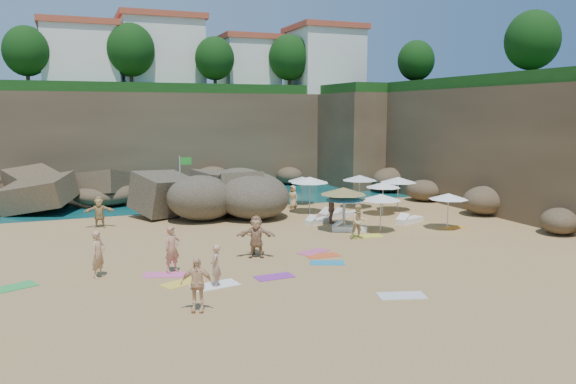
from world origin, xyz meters
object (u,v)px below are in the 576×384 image
object	(u,v)px
flag_pole	(182,179)
lounger_0	(220,209)
person_stand_2	(198,194)
rock_outcrop	(203,215)
parasol_2	(360,178)
parasol_1	(251,176)
person_stand_0	(98,254)
person_stand_3	(332,209)
person_stand_6	(216,266)
person_stand_4	(293,197)
person_stand_1	(255,235)
parasol_0	(302,179)
person_stand_5	(99,212)

from	to	relation	value
flag_pole	lounger_0	xyz separation A→B (m)	(2.71, 1.65, -2.29)
flag_pole	person_stand_2	xyz separation A→B (m)	(1.95, 4.63, -1.69)
rock_outcrop	parasol_2	distance (m)	10.74
parasol_1	rock_outcrop	bearing A→B (deg)	-152.71
person_stand_0	flag_pole	bearing A→B (deg)	12.07
person_stand_3	rock_outcrop	bearing A→B (deg)	61.19
person_stand_2	person_stand_6	distance (m)	18.70
lounger_0	person_stand_4	xyz separation A→B (m)	(4.89, -0.67, 0.62)
person_stand_0	person_stand_1	distance (m)	7.03
person_stand_2	flag_pole	bearing A→B (deg)	87.65
person_stand_1	person_stand_2	world-z (taller)	person_stand_1
parasol_2	person_stand_6	bearing A→B (deg)	-135.11
parasol_2	person_stand_3	bearing A→B (deg)	-134.68
flag_pole	lounger_0	size ratio (longest dim) A/B	1.93
lounger_0	parasol_0	bearing A→B (deg)	5.32
parasol_2	lounger_0	world-z (taller)	parasol_2
flag_pole	parasol_0	distance (m)	9.10
rock_outcrop	flag_pole	bearing A→B (deg)	-152.79
lounger_0	person_stand_5	world-z (taller)	person_stand_5
parasol_2	person_stand_5	xyz separation A→B (m)	(-16.69, -0.30, -1.16)
person_stand_2	person_stand_0	bearing A→B (deg)	85.11
person_stand_6	person_stand_0	bearing A→B (deg)	-102.80
flag_pole	person_stand_0	world-z (taller)	flag_pole
parasol_2	rock_outcrop	bearing A→B (deg)	173.32
parasol_1	person_stand_2	world-z (taller)	parasol_1
parasol_0	person_stand_2	size ratio (longest dim) A/B	1.37
person_stand_2	rock_outcrop	bearing A→B (deg)	101.82
person_stand_1	person_stand_4	distance (m)	12.24
rock_outcrop	person_stand_0	bearing A→B (deg)	-120.32
flag_pole	person_stand_5	size ratio (longest dim) A/B	2.14
parasol_1	parasol_2	distance (m)	7.35
parasol_0	person_stand_3	xyz separation A→B (m)	(-1.06, -6.89, -0.92)
parasol_0	parasol_1	bearing A→B (deg)	172.80
person_stand_0	person_stand_1	xyz separation A→B (m)	(6.90, 1.32, -0.08)
lounger_0	person_stand_1	bearing A→B (deg)	-96.46
parasol_2	person_stand_0	world-z (taller)	parasol_2
person_stand_3	person_stand_2	bearing A→B (deg)	43.07
flag_pole	parasol_0	xyz separation A→B (m)	(8.80, 2.23, -0.65)
person_stand_1	person_stand_5	bearing A→B (deg)	-40.65
flag_pole	person_stand_2	distance (m)	5.30
parasol_0	person_stand_5	size ratio (longest dim) A/B	1.16
person_stand_3	person_stand_4	distance (m)	5.64
parasol_1	lounger_0	bearing A→B (deg)	-157.56
person_stand_0	person_stand_4	world-z (taller)	person_stand_0
person_stand_3	person_stand_0	bearing A→B (deg)	126.57
parasol_1	person_stand_4	size ratio (longest dim) A/B	1.54
flag_pole	person_stand_6	size ratio (longest dim) A/B	2.39
parasol_2	person_stand_2	size ratio (longest dim) A/B	1.57
person_stand_4	parasol_1	bearing A→B (deg)	-152.56
person_stand_6	person_stand_2	bearing A→B (deg)	-167.87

